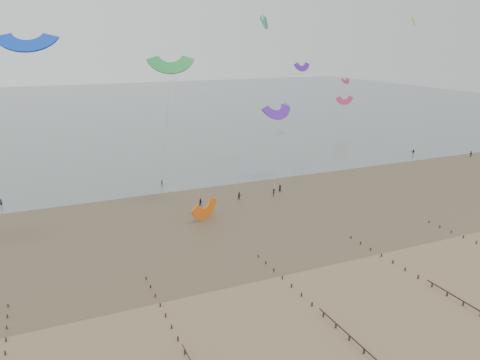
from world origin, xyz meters
The scene contains 5 objects.
ground centered at (0.00, 0.00, 0.00)m, with size 500.00×500.00×0.00m, color brown.
sea_and_shore centered at (-4.08, 34.40, 0.01)m, with size 500.00×665.00×0.03m.
kitesurfers centered at (31.03, 44.57, 0.83)m, with size 126.82×19.71×1.77m.
grounded_kite centered at (2.15, 31.51, 0.00)m, with size 6.83×3.58×5.20m, color #F8610F, non-canonical shape.
kites_airborne centered at (-14.11, 82.09, 22.63)m, with size 238.24×104.03×34.80m.
Camera 1 is at (-26.27, -48.78, 32.91)m, focal length 35.00 mm.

